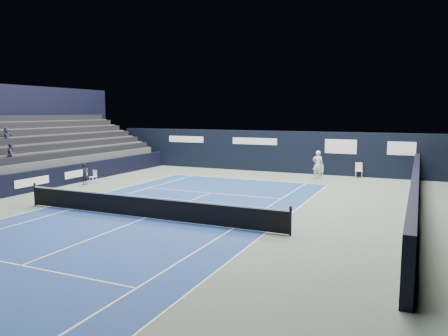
% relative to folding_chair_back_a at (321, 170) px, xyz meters
% --- Properties ---
extents(ground, '(48.00, 48.00, 0.00)m').
position_rel_folding_chair_back_a_xyz_m(ground, '(-4.33, -13.18, -0.47)').
color(ground, '#57685C').
rests_on(ground, ground).
extents(court_surface, '(10.97, 23.77, 0.01)m').
position_rel_folding_chair_back_a_xyz_m(court_surface, '(-4.33, -15.18, -0.47)').
color(court_surface, navy).
rests_on(court_surface, ground).
extents(enclosure_wall_right, '(0.30, 22.00, 1.80)m').
position_rel_folding_chair_back_a_xyz_m(enclosure_wall_right, '(6.17, -9.18, 0.43)').
color(enclosure_wall_right, black).
rests_on(enclosure_wall_right, ground).
extents(folding_chair_back_a, '(0.41, 0.40, 0.83)m').
position_rel_folding_chair_back_a_xyz_m(folding_chair_back_a, '(0.00, 0.00, 0.00)').
color(folding_chair_back_a, white).
rests_on(folding_chair_back_a, ground).
extents(folding_chair_back_b, '(0.55, 0.54, 1.06)m').
position_rel_folding_chair_back_a_xyz_m(folding_chair_back_b, '(2.50, 0.67, 0.13)').
color(folding_chair_back_b, white).
rests_on(folding_chair_back_b, ground).
extents(line_judge_chair, '(0.42, 0.41, 0.82)m').
position_rel_folding_chair_back_a_xyz_m(line_judge_chair, '(-12.75, -8.61, -0.00)').
color(line_judge_chair, white).
rests_on(line_judge_chair, ground).
extents(line_judge, '(0.35, 0.52, 1.37)m').
position_rel_folding_chair_back_a_xyz_m(line_judge, '(-12.72, -9.47, 0.21)').
color(line_judge, black).
rests_on(line_judge, ground).
extents(court_markings, '(11.03, 23.83, 0.00)m').
position_rel_folding_chair_back_a_xyz_m(court_markings, '(-4.33, -15.18, -0.46)').
color(court_markings, white).
rests_on(court_markings, court_surface).
extents(tennis_net, '(12.90, 0.10, 1.10)m').
position_rel_folding_chair_back_a_xyz_m(tennis_net, '(-4.33, -15.18, 0.04)').
color(tennis_net, black).
rests_on(tennis_net, ground).
extents(back_sponsor_wall, '(26.00, 0.63, 3.10)m').
position_rel_folding_chair_back_a_xyz_m(back_sponsor_wall, '(-4.33, 1.32, 1.08)').
color(back_sponsor_wall, black).
rests_on(back_sponsor_wall, ground).
extents(side_barrier_left, '(0.33, 22.00, 1.20)m').
position_rel_folding_chair_back_a_xyz_m(side_barrier_left, '(-13.83, -9.21, 0.13)').
color(side_barrier_left, black).
rests_on(side_barrier_left, ground).
extents(spectator_stand, '(6.00, 18.00, 6.40)m').
position_rel_folding_chair_back_a_xyz_m(spectator_stand, '(-17.61, -8.19, 1.48)').
color(spectator_stand, '#47474A').
rests_on(spectator_stand, ground).
extents(tennis_player, '(0.76, 0.89, 1.93)m').
position_rel_folding_chair_back_a_xyz_m(tennis_player, '(-0.01, -0.91, 0.49)').
color(tennis_player, white).
rests_on(tennis_player, ground).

